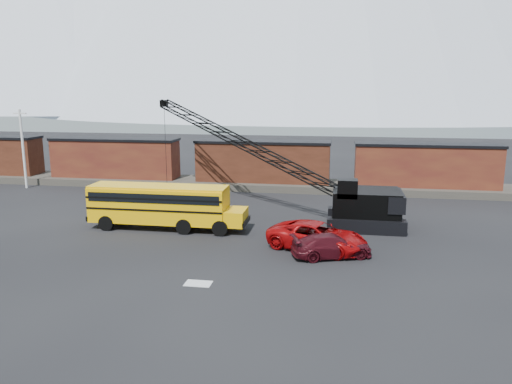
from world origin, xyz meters
TOP-DOWN VIEW (x-y plane):
  - ground at (0.00, 0.00)m, footprint 160.00×160.00m
  - gravel_berm at (0.00, 22.00)m, footprint 120.00×5.00m
  - boxcar_west_near at (-16.00, 22.00)m, footprint 13.70×3.10m
  - boxcar_mid at (0.00, 22.00)m, footprint 13.70×3.10m
  - boxcar_east_near at (16.00, 22.00)m, footprint 13.70×3.10m
  - utility_pole at (-24.00, 18.00)m, footprint 1.40×0.24m
  - snow_patch at (0.50, -4.00)m, footprint 1.40×0.90m
  - school_bus at (-4.83, 5.77)m, footprint 11.65×2.65m
  - red_pickup at (6.40, 2.69)m, footprint 6.92×4.92m
  - maroon_suv at (7.33, 1.42)m, footprint 5.28×3.50m
  - crawler_crane at (-0.42, 13.52)m, footprint 22.00×12.55m

SIDE VIEW (x-z plane):
  - ground at x=0.00m, z-range 0.00..0.00m
  - snow_patch at x=0.50m, z-range 0.00..0.02m
  - gravel_berm at x=0.00m, z-range 0.00..0.70m
  - maroon_suv at x=7.33m, z-range 0.00..1.42m
  - red_pickup at x=6.40m, z-range 0.00..1.75m
  - school_bus at x=-4.83m, z-range 0.20..3.39m
  - boxcar_west_near at x=-16.00m, z-range 0.68..4.85m
  - boxcar_mid at x=0.00m, z-range 0.68..4.85m
  - boxcar_east_near at x=16.00m, z-range 0.68..4.85m
  - utility_pole at x=-24.00m, z-range 0.15..8.15m
  - crawler_crane at x=-0.42m, z-range 0.91..10.06m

